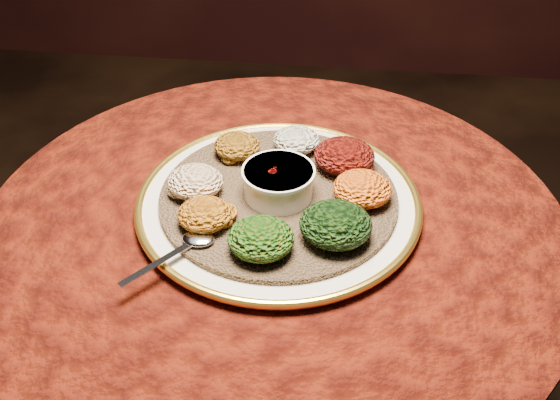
# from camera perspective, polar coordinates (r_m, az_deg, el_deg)

# --- Properties ---
(table) EXTENTS (0.96, 0.96, 0.73)m
(table) POSITION_cam_1_polar(r_m,az_deg,el_deg) (1.15, -0.53, -8.23)
(table) COLOR black
(table) RESTS_ON ground
(platter) EXTENTS (0.59, 0.59, 0.02)m
(platter) POSITION_cam_1_polar(r_m,az_deg,el_deg) (1.03, -0.14, -0.18)
(platter) COLOR beige
(platter) RESTS_ON table
(injera) EXTENTS (0.40, 0.40, 0.01)m
(injera) POSITION_cam_1_polar(r_m,az_deg,el_deg) (1.02, -0.14, 0.29)
(injera) COLOR brown
(injera) RESTS_ON platter
(stew_bowl) EXTENTS (0.12, 0.12, 0.05)m
(stew_bowl) POSITION_cam_1_polar(r_m,az_deg,el_deg) (1.00, -0.14, 1.80)
(stew_bowl) COLOR white
(stew_bowl) RESTS_ON injera
(spoon) EXTENTS (0.12, 0.13, 0.01)m
(spoon) POSITION_cam_1_polar(r_m,az_deg,el_deg) (0.93, -7.99, -3.84)
(spoon) COLOR silver
(spoon) RESTS_ON injera
(portion_ayib) EXTENTS (0.08, 0.08, 0.04)m
(portion_ayib) POSITION_cam_1_polar(r_m,az_deg,el_deg) (1.12, 1.51, 5.50)
(portion_ayib) COLOR silver
(portion_ayib) RESTS_ON injera
(portion_kitfo) EXTENTS (0.10, 0.10, 0.05)m
(portion_kitfo) POSITION_cam_1_polar(r_m,az_deg,el_deg) (1.07, 5.90, 4.04)
(portion_kitfo) COLOR black
(portion_kitfo) RESTS_ON injera
(portion_tikil) EXTENTS (0.09, 0.09, 0.05)m
(portion_tikil) POSITION_cam_1_polar(r_m,az_deg,el_deg) (1.00, 7.55, 1.03)
(portion_tikil) COLOR #A37A0D
(portion_tikil) RESTS_ON injera
(portion_gomen) EXTENTS (0.11, 0.10, 0.05)m
(portion_gomen) POSITION_cam_1_polar(r_m,az_deg,el_deg) (0.93, 5.12, -2.24)
(portion_gomen) COLOR black
(portion_gomen) RESTS_ON injera
(portion_mixveg) EXTENTS (0.10, 0.09, 0.05)m
(portion_mixveg) POSITION_cam_1_polar(r_m,az_deg,el_deg) (0.90, -1.76, -3.53)
(portion_mixveg) COLOR #AE340B
(portion_mixveg) RESTS_ON injera
(portion_kik) EXTENTS (0.08, 0.08, 0.04)m
(portion_kik) POSITION_cam_1_polar(r_m,az_deg,el_deg) (0.96, -6.91, -1.31)
(portion_kik) COLOR #B0630F
(portion_kik) RESTS_ON injera
(portion_timatim) EXTENTS (0.09, 0.09, 0.04)m
(portion_timatim) POSITION_cam_1_polar(r_m,az_deg,el_deg) (1.02, -7.75, 1.66)
(portion_timatim) COLOR maroon
(portion_timatim) RESTS_ON injera
(portion_shiro) EXTENTS (0.08, 0.08, 0.04)m
(portion_shiro) POSITION_cam_1_polar(r_m,az_deg,el_deg) (1.10, -3.96, 4.97)
(portion_shiro) COLOR brown
(portion_shiro) RESTS_ON injera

